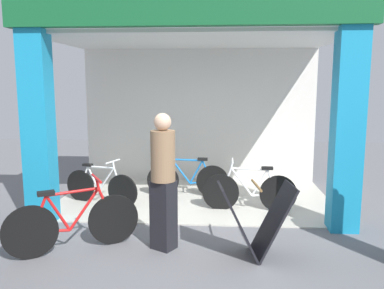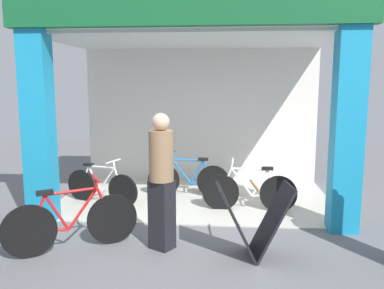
# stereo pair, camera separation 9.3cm
# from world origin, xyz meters

# --- Properties ---
(ground_plane) EXTENTS (18.00, 18.00, 0.00)m
(ground_plane) POSITION_xyz_m (0.00, 0.00, 0.00)
(ground_plane) COLOR slate
(ground_plane) RESTS_ON ground
(shop_facade) EXTENTS (5.20, 3.21, 3.59)m
(shop_facade) POSITION_xyz_m (0.00, 1.50, 1.93)
(shop_facade) COLOR beige
(shop_facade) RESTS_ON ground
(bicycle_inside_0) EXTENTS (1.43, 0.56, 0.83)m
(bicycle_inside_0) POSITION_xyz_m (-1.66, 0.96, 0.33)
(bicycle_inside_0) COLOR black
(bicycle_inside_0) RESTS_ON ground
(bicycle_inside_1) EXTENTS (1.60, 0.44, 0.88)m
(bicycle_inside_1) POSITION_xyz_m (0.98, 0.79, 0.35)
(bicycle_inside_1) COLOR black
(bicycle_inside_1) RESTS_ON ground
(bicycle_inside_2) EXTENTS (1.57, 0.43, 0.87)m
(bicycle_inside_2) POSITION_xyz_m (-0.14, 1.57, 0.35)
(bicycle_inside_2) COLOR black
(bicycle_inside_2) RESTS_ON ground
(bicycle_parked_0) EXTENTS (1.52, 0.92, 0.95)m
(bicycle_parked_0) POSITION_xyz_m (-1.42, -1.03, 0.38)
(bicycle_parked_0) COLOR black
(bicycle_parked_0) RESTS_ON ground
(sandwich_board_sign) EXTENTS (0.98, 0.65, 0.95)m
(sandwich_board_sign) POSITION_xyz_m (0.92, -1.02, 0.47)
(sandwich_board_sign) COLOR black
(sandwich_board_sign) RESTS_ON ground
(pedestrian_3) EXTENTS (0.43, 0.43, 1.80)m
(pedestrian_3) POSITION_xyz_m (-0.26, -0.86, 0.93)
(pedestrian_3) COLOR black
(pedestrian_3) RESTS_ON ground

